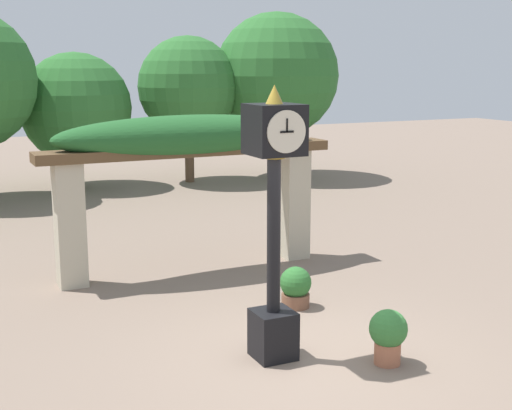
{
  "coord_description": "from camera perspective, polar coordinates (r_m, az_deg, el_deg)",
  "views": [
    {
      "loc": [
        -4.15,
        -7.34,
        3.59
      ],
      "look_at": [
        -0.39,
        0.6,
        1.85
      ],
      "focal_mm": 50.0,
      "sensor_mm": 36.0,
      "label": 1
    }
  ],
  "objects": [
    {
      "name": "tree_line",
      "position": [
        20.75,
        -14.68,
        9.2
      ],
      "size": [
        16.46,
        4.43,
        5.19
      ],
      "color": "brown",
      "rests_on": "ground"
    },
    {
      "name": "pedestal_clock",
      "position": [
        8.52,
        1.44,
        -0.64
      ],
      "size": [
        0.6,
        0.64,
        3.36
      ],
      "color": "black",
      "rests_on": "ground"
    },
    {
      "name": "potted_plant_near_right",
      "position": [
        8.9,
        10.52,
        -10.1
      ],
      "size": [
        0.47,
        0.47,
        0.69
      ],
      "color": "#B26B4C",
      "rests_on": "ground"
    },
    {
      "name": "potted_plant_near_left",
      "position": [
        10.74,
        3.18,
        -6.56
      ],
      "size": [
        0.47,
        0.47,
        0.62
      ],
      "color": "brown",
      "rests_on": "ground"
    },
    {
      "name": "ground_plane",
      "position": [
        9.17,
        3.9,
        -11.86
      ],
      "size": [
        60.0,
        60.0,
        0.0
      ],
      "primitive_type": "plane",
      "color": "#7F6B5B"
    },
    {
      "name": "pergola",
      "position": [
        12.29,
        -5.4,
        4.33
      ],
      "size": [
        5.18,
        1.05,
        2.74
      ],
      "color": "#BCB299",
      "rests_on": "ground"
    }
  ]
}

